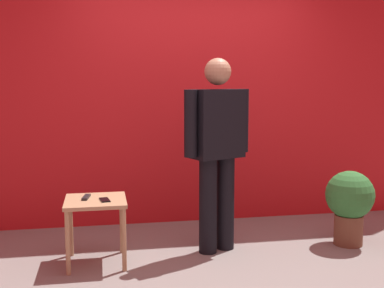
% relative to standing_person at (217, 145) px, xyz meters
% --- Properties ---
extents(ground_plane, '(12.00, 12.00, 0.00)m').
position_rel_standing_person_xyz_m(ground_plane, '(-0.03, -0.53, -0.95)').
color(ground_plane, gray).
extents(back_wall_red, '(5.85, 0.12, 3.24)m').
position_rel_standing_person_xyz_m(back_wall_red, '(-0.03, 1.01, 0.67)').
color(back_wall_red, red).
rests_on(back_wall_red, ground_plane).
extents(standing_person, '(0.66, 0.39, 1.69)m').
position_rel_standing_person_xyz_m(standing_person, '(0.00, 0.00, 0.00)').
color(standing_person, black).
rests_on(standing_person, ground_plane).
extents(side_table, '(0.49, 0.49, 0.54)m').
position_rel_standing_person_xyz_m(side_table, '(-1.05, -0.12, -0.49)').
color(side_table, tan).
rests_on(side_table, ground_plane).
extents(cell_phone, '(0.09, 0.15, 0.01)m').
position_rel_standing_person_xyz_m(cell_phone, '(-0.97, -0.17, -0.40)').
color(cell_phone, black).
rests_on(cell_phone, side_table).
extents(tv_remote, '(0.07, 0.18, 0.02)m').
position_rel_standing_person_xyz_m(tv_remote, '(-1.12, -0.07, -0.40)').
color(tv_remote, black).
rests_on(tv_remote, side_table).
extents(potted_plant, '(0.44, 0.44, 0.69)m').
position_rel_standing_person_xyz_m(potted_plant, '(1.23, -0.07, -0.54)').
color(potted_plant, brown).
rests_on(potted_plant, ground_plane).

